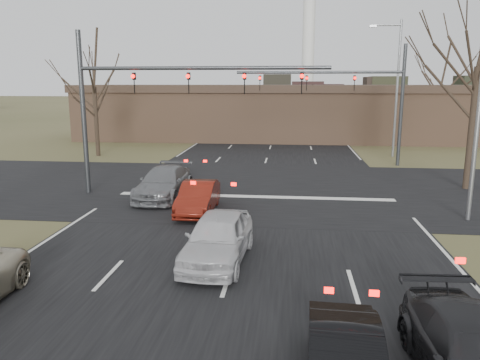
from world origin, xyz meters
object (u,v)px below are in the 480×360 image
Objects in this scene: building at (294,112)px; car_red_ahead at (198,197)px; car_charcoal_sedan at (476,358)px; car_grey_ahead at (164,183)px; car_white_sedan at (218,238)px; streetlight_right_far at (395,82)px; mast_arm_far at (359,90)px; streetlight_right_near at (477,81)px; mast_arm_near at (147,92)px.

building is 28.39m from car_red_ahead.
car_grey_ahead is at bearing 121.83° from car_charcoal_sedan.
streetlight_right_far is at bearing 69.87° from car_white_sedan.
car_grey_ahead is (-13.72, -14.50, -4.85)m from streetlight_right_far.
car_grey_ahead is (-6.40, -25.50, -1.93)m from building.
mast_arm_far is 20.13m from car_white_sedan.
car_red_ahead is (-11.53, -17.00, -4.92)m from streetlight_right_far.
streetlight_right_near is 11.85m from car_white_sedan.
streetlight_right_far reaches higher than car_white_sedan.
car_charcoal_sedan is 0.92× the size of car_grey_ahead.
streetlight_right_near reaches higher than car_red_ahead.
mast_arm_near is (-7.23, -25.00, 2.41)m from building.
streetlight_right_far is (3.14, 4.00, 0.57)m from mast_arm_far.
mast_arm_near is 2.39× the size of car_grey_ahead.
streetlight_right_near is at bearing -12.05° from mast_arm_near.
building is 39.48m from car_charcoal_sedan.
building is 9.38× the size of car_white_sedan.
mast_arm_near is 18.19m from car_charcoal_sedan.
car_grey_ahead reaches higher than car_charcoal_sedan.
streetlight_right_far is at bearing 78.82° from car_charcoal_sedan.
car_white_sedan is (-2.50, -33.50, -1.90)m from building.
streetlight_right_far is 20.54m from car_grey_ahead.
car_charcoal_sedan is at bearing -108.21° from streetlight_right_near.
car_white_sedan is at bearing -60.92° from mast_arm_near.
car_red_ahead is at bearing -98.56° from building.
car_charcoal_sedan is at bearing -85.49° from building.
mast_arm_far is at bearing 41.22° from mast_arm_near.
streetlight_right_far reaches higher than car_red_ahead.
building reaches higher than car_red_ahead.
car_charcoal_sedan is (10.33, -14.31, -4.40)m from mast_arm_near.
mast_arm_far is at bearing 46.00° from car_grey_ahead.
mast_arm_near is at bearing 167.95° from streetlight_right_near.
mast_arm_far is at bearing 101.47° from streetlight_right_near.
streetlight_right_far is (14.55, 14.00, 0.51)m from mast_arm_near.
streetlight_right_near is 14.30m from car_grey_ahead.
mast_arm_far is 24.72m from car_charcoal_sedan.
building is at bearing 123.65° from streetlight_right_far.
streetlight_right_far is 2.21× the size of car_white_sedan.
streetlight_right_near is 1.97× the size of car_grey_ahead.
building is 4.24× the size of streetlight_right_near.
streetlight_right_far reaches higher than mast_arm_near.
mast_arm_far is 2.20× the size of car_grey_ahead.
car_white_sedan is (-9.32, -5.50, -4.82)m from streetlight_right_near.
car_grey_ahead is at bearing -133.42° from streetlight_right_far.
mast_arm_near is 10.64m from car_white_sedan.
car_charcoal_sedan reaches higher than car_red_ahead.
mast_arm_near is 15.17m from mast_arm_far.
building is at bearing 77.14° from car_grey_ahead.
streetlight_right_near is at bearing 34.01° from car_white_sedan.
streetlight_right_far is 21.13m from car_red_ahead.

